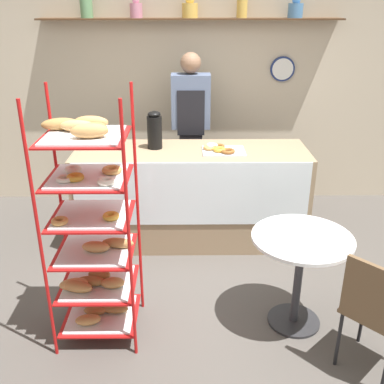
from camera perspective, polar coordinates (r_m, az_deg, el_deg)
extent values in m
plane|color=#4C4742|center=(3.80, 0.06, -13.49)|extent=(14.00, 14.00, 0.00)
cube|color=beige|center=(5.25, -0.19, 13.22)|extent=(10.00, 0.06, 2.70)
cube|color=#4C331E|center=(5.02, -0.19, 21.13)|extent=(3.18, 0.24, 0.02)
cylinder|color=#669966|center=(5.13, -13.27, 21.93)|extent=(0.13, 0.13, 0.22)
cylinder|color=#CC7F99|center=(5.05, -7.11, 21.89)|extent=(0.13, 0.13, 0.14)
sphere|color=#CC7F99|center=(5.05, -7.17, 22.96)|extent=(0.07, 0.07, 0.07)
cylinder|color=gold|center=(5.02, -0.27, 22.05)|extent=(0.16, 0.16, 0.14)
sphere|color=gold|center=(5.02, -0.27, 23.20)|extent=(0.09, 0.09, 0.09)
cylinder|color=gold|center=(5.05, 6.37, 22.26)|extent=(0.11, 0.11, 0.20)
cylinder|color=#4C7FB2|center=(5.14, 13.00, 21.53)|extent=(0.15, 0.15, 0.14)
sphere|color=#4C7FB2|center=(5.14, 13.11, 22.62)|extent=(0.09, 0.09, 0.09)
cylinder|color=navy|center=(5.28, 11.41, 15.07)|extent=(0.27, 0.03, 0.27)
cylinder|color=white|center=(5.26, 11.45, 15.04)|extent=(0.23, 0.00, 0.23)
cube|color=#937A5B|center=(4.46, -0.09, -0.45)|extent=(2.23, 0.71, 0.95)
cube|color=silver|center=(4.06, -0.04, -0.31)|extent=(2.14, 0.01, 0.61)
cylinder|color=#B71414|center=(2.95, -18.74, -6.03)|extent=(0.02, 0.02, 1.78)
cylinder|color=#B71414|center=(2.83, -7.98, -6.25)|extent=(0.02, 0.02, 1.78)
cylinder|color=#B71414|center=(3.39, -16.26, -1.79)|extent=(0.02, 0.02, 1.78)
cylinder|color=#B71414|center=(3.28, -6.93, -1.81)|extent=(0.02, 0.02, 1.78)
cube|color=#B71414|center=(3.51, -11.38, -15.08)|extent=(0.53, 0.49, 0.01)
cube|color=silver|center=(3.50, -11.40, -14.93)|extent=(0.47, 0.44, 0.01)
ellipsoid|color=#B27F47|center=(3.58, -12.86, -13.19)|extent=(0.16, 0.10, 0.08)
ellipsoid|color=olive|center=(3.48, -10.06, -14.27)|extent=(0.25, 0.13, 0.07)
ellipsoid|color=olive|center=(3.48, -12.24, -14.49)|extent=(0.17, 0.09, 0.06)
ellipsoid|color=#B27F47|center=(3.40, -13.05, -15.52)|extent=(0.19, 0.11, 0.08)
cube|color=#B71414|center=(3.35, -11.76, -11.41)|extent=(0.53, 0.49, 0.01)
cube|color=silver|center=(3.34, -11.78, -11.24)|extent=(0.47, 0.44, 0.01)
ellipsoid|color=olive|center=(3.30, -12.71, -10.98)|extent=(0.21, 0.10, 0.07)
ellipsoid|color=tan|center=(3.29, -14.73, -11.24)|extent=(0.22, 0.13, 0.08)
ellipsoid|color=#B27F47|center=(3.26, -14.46, -11.52)|extent=(0.25, 0.14, 0.08)
ellipsoid|color=olive|center=(3.34, -11.70, -10.24)|extent=(0.17, 0.10, 0.09)
ellipsoid|color=#B27F47|center=(3.25, -10.02, -11.29)|extent=(0.17, 0.10, 0.08)
cube|color=#B71414|center=(3.20, -12.16, -7.39)|extent=(0.53, 0.49, 0.01)
cube|color=silver|center=(3.20, -12.18, -7.20)|extent=(0.47, 0.44, 0.01)
ellipsoid|color=tan|center=(3.15, -12.11, -6.83)|extent=(0.20, 0.10, 0.08)
ellipsoid|color=#B27F47|center=(3.17, -9.38, -6.40)|extent=(0.23, 0.10, 0.07)
cube|color=#B71414|center=(3.08, -12.58, -3.00)|extent=(0.53, 0.49, 0.01)
cube|color=silver|center=(3.07, -12.60, -2.80)|extent=(0.47, 0.44, 0.01)
torus|color=gold|center=(2.97, -10.25, -3.03)|extent=(0.11, 0.11, 0.04)
torus|color=tan|center=(2.98, -16.46, -3.56)|extent=(0.11, 0.11, 0.03)
cube|color=#B71414|center=(2.97, -13.04, 1.73)|extent=(0.53, 0.49, 0.01)
cube|color=silver|center=(2.96, -13.06, 1.95)|extent=(0.47, 0.44, 0.01)
torus|color=silver|center=(2.90, -15.88, 1.62)|extent=(0.11, 0.11, 0.03)
torus|color=silver|center=(2.79, -10.81, 1.36)|extent=(0.11, 0.11, 0.04)
torus|color=silver|center=(3.04, -14.87, 2.79)|extent=(0.11, 0.11, 0.04)
torus|color=tan|center=(2.97, -10.13, 2.78)|extent=(0.13, 0.13, 0.04)
torus|color=gold|center=(2.90, -14.59, 1.82)|extent=(0.11, 0.11, 0.04)
cube|color=#B71414|center=(2.88, -13.53, 6.79)|extent=(0.53, 0.49, 0.01)
cube|color=silver|center=(2.88, -13.56, 7.02)|extent=(0.47, 0.44, 0.01)
ellipsoid|color=#B27F47|center=(2.77, -12.87, 7.57)|extent=(0.24, 0.13, 0.09)
ellipsoid|color=olive|center=(3.01, -16.42, 8.28)|extent=(0.25, 0.15, 0.08)
ellipsoid|color=tan|center=(2.93, -14.28, 8.11)|extent=(0.24, 0.12, 0.08)
ellipsoid|color=#B27F47|center=(2.99, -12.71, 8.66)|extent=(0.23, 0.11, 0.08)
ellipsoid|color=olive|center=(2.86, -12.35, 7.91)|extent=(0.18, 0.13, 0.07)
cube|color=#282833|center=(5.04, -0.11, 2.73)|extent=(0.24, 0.19, 1.00)
cube|color=slate|center=(4.82, -0.11, 11.45)|extent=(0.41, 0.22, 0.56)
cube|color=black|center=(4.73, -0.10, 9.96)|extent=(0.28, 0.01, 0.47)
sphere|color=#8C664C|center=(4.75, -0.12, 16.08)|extent=(0.21, 0.21, 0.21)
cylinder|color=#262628|center=(3.66, 12.75, -15.61)|extent=(0.39, 0.39, 0.02)
cylinder|color=#333338|center=(3.45, 13.28, -10.96)|extent=(0.06, 0.06, 0.70)
cylinder|color=white|center=(3.26, 13.86, -5.71)|extent=(0.72, 0.72, 0.02)
cylinder|color=black|center=(3.49, 20.84, -14.58)|extent=(0.02, 0.02, 0.44)
cylinder|color=black|center=(3.26, 18.13, -17.28)|extent=(0.02, 0.02, 0.44)
cube|color=brown|center=(3.19, 22.71, -13.76)|extent=(0.54, 0.54, 0.03)
cube|color=brown|center=(2.93, 21.87, -12.03)|extent=(0.27, 0.29, 0.40)
cylinder|color=black|center=(4.32, -4.77, 7.55)|extent=(0.14, 0.14, 0.31)
ellipsoid|color=black|center=(4.27, -4.85, 9.83)|extent=(0.12, 0.12, 0.06)
cube|color=silver|center=(4.25, 4.03, 5.22)|extent=(0.40, 0.30, 0.01)
torus|color=brown|center=(4.18, 4.59, 5.20)|extent=(0.13, 0.13, 0.03)
torus|color=silver|center=(4.32, 2.57, 5.90)|extent=(0.11, 0.11, 0.04)
torus|color=gold|center=(4.21, 3.49, 5.41)|extent=(0.12, 0.12, 0.04)
torus|color=brown|center=(4.31, 3.33, 5.78)|extent=(0.13, 0.13, 0.03)
torus|color=tan|center=(4.27, 2.20, 5.66)|extent=(0.11, 0.11, 0.03)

